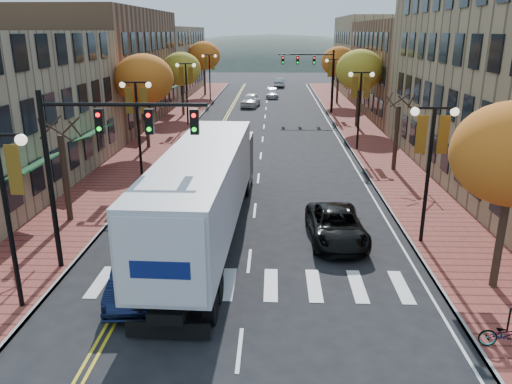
# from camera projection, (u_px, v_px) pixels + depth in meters

# --- Properties ---
(ground) EXTENTS (200.00, 200.00, 0.00)m
(ground) POSITION_uv_depth(u_px,v_px,m) (244.00, 313.00, 16.64)
(ground) COLOR black
(ground) RESTS_ON ground
(sidewalk_left) EXTENTS (4.00, 85.00, 0.15)m
(sidewalk_left) POSITION_uv_depth(u_px,v_px,m) (170.00, 128.00, 47.82)
(sidewalk_left) COLOR brown
(sidewalk_left) RESTS_ON ground
(sidewalk_right) EXTENTS (4.00, 85.00, 0.15)m
(sidewalk_right) POSITION_uv_depth(u_px,v_px,m) (359.00, 129.00, 47.21)
(sidewalk_right) COLOR brown
(sidewalk_right) RESTS_ON ground
(building_left_mid) EXTENTS (12.00, 24.00, 11.00)m
(building_left_mid) POSITION_uv_depth(u_px,v_px,m) (95.00, 67.00, 49.74)
(building_left_mid) COLOR brown
(building_left_mid) RESTS_ON ground
(building_left_far) EXTENTS (12.00, 26.00, 9.50)m
(building_left_far) POSITION_uv_depth(u_px,v_px,m) (153.00, 61.00, 73.73)
(building_left_far) COLOR #9E8966
(building_left_far) RESTS_ON ground
(building_right_mid) EXTENTS (15.00, 24.00, 10.00)m
(building_right_mid) POSITION_uv_depth(u_px,v_px,m) (435.00, 69.00, 54.40)
(building_right_mid) COLOR brown
(building_right_mid) RESTS_ON ground
(building_right_far) EXTENTS (15.00, 20.00, 11.00)m
(building_right_far) POSITION_uv_depth(u_px,v_px,m) (391.00, 55.00, 75.16)
(building_right_far) COLOR #9E8966
(building_right_far) RESTS_ON ground
(tree_left_a) EXTENTS (0.28, 0.28, 4.20)m
(tree_left_a) POSITION_uv_depth(u_px,v_px,m) (66.00, 178.00, 23.86)
(tree_left_a) COLOR #382619
(tree_left_a) RESTS_ON sidewalk_left
(tree_left_b) EXTENTS (4.48, 4.48, 7.21)m
(tree_left_b) POSITION_uv_depth(u_px,v_px,m) (144.00, 79.00, 38.08)
(tree_left_b) COLOR #382619
(tree_left_b) RESTS_ON sidewalk_left
(tree_left_c) EXTENTS (4.16, 4.16, 6.69)m
(tree_left_c) POSITION_uv_depth(u_px,v_px,m) (181.00, 69.00, 53.41)
(tree_left_c) COLOR #382619
(tree_left_c) RESTS_ON sidewalk_left
(tree_left_d) EXTENTS (4.61, 4.61, 7.42)m
(tree_left_d) POSITION_uv_depth(u_px,v_px,m) (204.00, 56.00, 70.35)
(tree_left_d) COLOR #382619
(tree_left_d) RESTS_ON sidewalk_left
(tree_right_b) EXTENTS (0.28, 0.28, 4.20)m
(tree_right_b) POSITION_uv_depth(u_px,v_px,m) (396.00, 138.00, 32.76)
(tree_right_b) COLOR #382619
(tree_right_b) RESTS_ON sidewalk_right
(tree_right_c) EXTENTS (4.48, 4.48, 7.21)m
(tree_right_c) POSITION_uv_depth(u_px,v_px,m) (360.00, 70.00, 46.98)
(tree_right_c) COLOR #382619
(tree_right_c) RESTS_ON sidewalk_right
(tree_right_d) EXTENTS (4.35, 4.35, 7.00)m
(tree_right_d) POSITION_uv_depth(u_px,v_px,m) (339.00, 62.00, 62.23)
(tree_right_d) COLOR #382619
(tree_right_d) RESTS_ON sidewalk_right
(lamp_left_a) EXTENTS (1.96, 0.36, 6.05)m
(lamp_left_a) POSITION_uv_depth(u_px,v_px,m) (3.00, 189.00, 15.57)
(lamp_left_a) COLOR black
(lamp_left_a) RESTS_ON ground
(lamp_left_b) EXTENTS (1.96, 0.36, 6.05)m
(lamp_left_b) POSITION_uv_depth(u_px,v_px,m) (137.00, 110.00, 30.78)
(lamp_left_b) COLOR black
(lamp_left_b) RESTS_ON ground
(lamp_left_c) EXTENTS (1.96, 0.36, 6.05)m
(lamp_left_c) POSITION_uv_depth(u_px,v_px,m) (186.00, 82.00, 47.89)
(lamp_left_c) COLOR black
(lamp_left_c) RESTS_ON ground
(lamp_left_d) EXTENTS (1.96, 0.36, 6.05)m
(lamp_left_d) POSITION_uv_depth(u_px,v_px,m) (210.00, 68.00, 65.00)
(lamp_left_d) COLOR black
(lamp_left_d) RESTS_ON ground
(lamp_right_a) EXTENTS (1.96, 0.36, 6.05)m
(lamp_right_a) POSITION_uv_depth(u_px,v_px,m) (431.00, 149.00, 20.77)
(lamp_right_a) COLOR black
(lamp_right_a) RESTS_ON ground
(lamp_right_b) EXTENTS (1.96, 0.36, 6.05)m
(lamp_right_b) POSITION_uv_depth(u_px,v_px,m) (360.00, 95.00, 37.88)
(lamp_right_b) COLOR black
(lamp_right_b) RESTS_ON ground
(lamp_right_c) EXTENTS (1.96, 0.36, 6.05)m
(lamp_right_c) POSITION_uv_depth(u_px,v_px,m) (334.00, 75.00, 54.99)
(lamp_right_c) COLOR black
(lamp_right_c) RESTS_ON ground
(traffic_mast_near) EXTENTS (6.10, 0.35, 7.00)m
(traffic_mast_near) POSITION_uv_depth(u_px,v_px,m) (97.00, 148.00, 18.16)
(traffic_mast_near) COLOR black
(traffic_mast_near) RESTS_ON ground
(traffic_mast_far) EXTENTS (6.10, 0.34, 7.00)m
(traffic_mast_far) POSITION_uv_depth(u_px,v_px,m) (315.00, 69.00, 54.86)
(traffic_mast_far) COLOR black
(traffic_mast_far) RESTS_ON ground
(semi_truck) EXTENTS (3.31, 17.43, 4.34)m
(semi_truck) POSITION_uv_depth(u_px,v_px,m) (208.00, 184.00, 22.07)
(semi_truck) COLOR black
(semi_truck) RESTS_ON ground
(navy_sedan) EXTENTS (2.10, 5.01, 1.61)m
(navy_sedan) POSITION_uv_depth(u_px,v_px,m) (141.00, 272.00, 17.78)
(navy_sedan) COLOR black
(navy_sedan) RESTS_ON ground
(black_suv) EXTENTS (2.57, 5.23, 1.43)m
(black_suv) POSITION_uv_depth(u_px,v_px,m) (336.00, 226.00, 22.21)
(black_suv) COLOR black
(black_suv) RESTS_ON ground
(car_far_white) EXTENTS (2.58, 5.05, 1.65)m
(car_far_white) POSITION_uv_depth(u_px,v_px,m) (251.00, 100.00, 61.44)
(car_far_white) COLOR silver
(car_far_white) RESTS_ON ground
(car_far_silver) EXTENTS (1.81, 4.24, 1.22)m
(car_far_silver) POSITION_uv_depth(u_px,v_px,m) (272.00, 93.00, 69.61)
(car_far_silver) COLOR #B6B6BE
(car_far_silver) RESTS_ON ground
(car_far_oncoming) EXTENTS (1.90, 4.58, 1.48)m
(car_far_oncoming) POSITION_uv_depth(u_px,v_px,m) (280.00, 82.00, 83.05)
(car_far_oncoming) COLOR #B1B0B8
(car_far_oncoming) RESTS_ON ground
(bicycle) EXTENTS (1.63, 0.70, 0.83)m
(bicycle) POSITION_uv_depth(u_px,v_px,m) (507.00, 335.00, 14.51)
(bicycle) COLOR gray
(bicycle) RESTS_ON sidewalk_right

